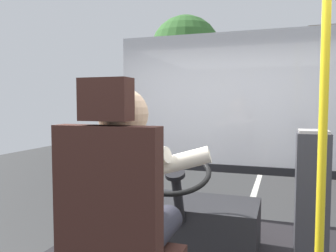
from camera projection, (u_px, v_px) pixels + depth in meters
ground at (264, 164)px, 10.46m from camera, size 18.00×44.00×0.06m
driver_seat at (119, 244)px, 1.56m from camera, size 0.48×0.48×1.31m
bus_driver at (129, 194)px, 1.66m from camera, size 0.74×0.57×0.82m
steering_console at (190, 222)px, 2.79m from camera, size 1.10×0.95×0.82m
handrail_pole at (323, 137)px, 1.70m from camera, size 0.04×0.04×2.08m
fare_box at (311, 202)px, 2.40m from camera, size 0.22×0.25×1.02m
windshield_panel at (231, 118)px, 3.56m from camera, size 2.50×0.08×1.48m
street_tree at (186, 52)px, 12.27m from camera, size 2.52×2.52×5.01m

